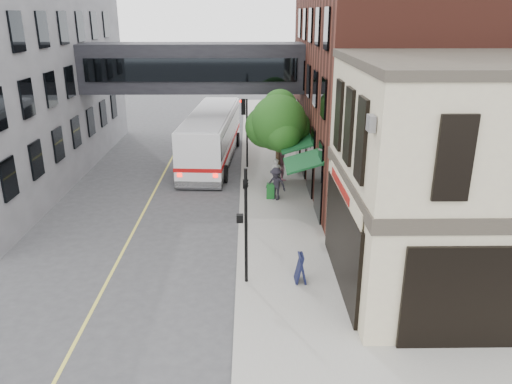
{
  "coord_description": "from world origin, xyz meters",
  "views": [
    {
      "loc": [
        0.52,
        -14.75,
        9.81
      ],
      "look_at": [
        0.79,
        3.37,
        3.28
      ],
      "focal_mm": 35.0,
      "sensor_mm": 36.0,
      "label": 1
    }
  ],
  "objects_px": {
    "pedestrian_a": "(276,173)",
    "newspaper_box": "(271,191)",
    "pedestrian_b": "(282,167)",
    "pedestrian_c": "(276,184)",
    "sandwich_board": "(301,268)",
    "bus": "(212,135)"
  },
  "relations": [
    {
      "from": "pedestrian_a",
      "to": "newspaper_box",
      "type": "xyz_separation_m",
      "value": [
        -0.41,
        -1.79,
        -0.44
      ]
    },
    {
      "from": "pedestrian_b",
      "to": "newspaper_box",
      "type": "bearing_deg",
      "value": -135.36
    },
    {
      "from": "pedestrian_c",
      "to": "newspaper_box",
      "type": "xyz_separation_m",
      "value": [
        -0.28,
        0.21,
        -0.49
      ]
    },
    {
      "from": "newspaper_box",
      "to": "sandwich_board",
      "type": "height_order",
      "value": "sandwich_board"
    },
    {
      "from": "pedestrian_c",
      "to": "newspaper_box",
      "type": "relative_size",
      "value": 2.15
    },
    {
      "from": "pedestrian_a",
      "to": "newspaper_box",
      "type": "distance_m",
      "value": 1.89
    },
    {
      "from": "bus",
      "to": "pedestrian_c",
      "type": "distance_m",
      "value": 9.06
    },
    {
      "from": "pedestrian_a",
      "to": "newspaper_box",
      "type": "height_order",
      "value": "pedestrian_a"
    },
    {
      "from": "pedestrian_c",
      "to": "newspaper_box",
      "type": "distance_m",
      "value": 0.6
    },
    {
      "from": "pedestrian_a",
      "to": "newspaper_box",
      "type": "bearing_deg",
      "value": -119.95
    },
    {
      "from": "pedestrian_b",
      "to": "newspaper_box",
      "type": "xyz_separation_m",
      "value": [
        -0.84,
        -2.94,
        -0.5
      ]
    },
    {
      "from": "pedestrian_a",
      "to": "newspaper_box",
      "type": "relative_size",
      "value": 2.04
    },
    {
      "from": "pedestrian_c",
      "to": "pedestrian_b",
      "type": "bearing_deg",
      "value": 110.12
    },
    {
      "from": "bus",
      "to": "newspaper_box",
      "type": "bearing_deg",
      "value": -64.58
    },
    {
      "from": "pedestrian_b",
      "to": "newspaper_box",
      "type": "distance_m",
      "value": 3.1
    },
    {
      "from": "bus",
      "to": "pedestrian_a",
      "type": "distance_m",
      "value": 7.41
    },
    {
      "from": "pedestrian_a",
      "to": "pedestrian_c",
      "type": "distance_m",
      "value": 2.01
    },
    {
      "from": "bus",
      "to": "pedestrian_b",
      "type": "distance_m",
      "value": 6.77
    },
    {
      "from": "bus",
      "to": "pedestrian_b",
      "type": "xyz_separation_m",
      "value": [
        4.58,
        -4.93,
        -0.83
      ]
    },
    {
      "from": "bus",
      "to": "sandwich_board",
      "type": "relative_size",
      "value": 11.39
    },
    {
      "from": "pedestrian_a",
      "to": "bus",
      "type": "bearing_deg",
      "value": 107.42
    },
    {
      "from": "pedestrian_c",
      "to": "sandwich_board",
      "type": "height_order",
      "value": "pedestrian_c"
    }
  ]
}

